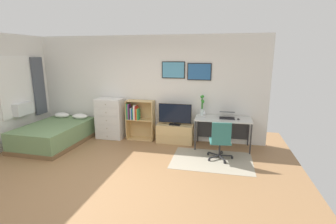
# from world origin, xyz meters

# --- Properties ---
(ground_plane) EXTENTS (7.20, 7.20, 0.00)m
(ground_plane) POSITION_xyz_m (0.00, 0.00, 0.00)
(ground_plane) COLOR #936B44
(wall_back_with_posters) EXTENTS (6.12, 0.09, 2.70)m
(wall_back_with_posters) POSITION_xyz_m (0.01, 2.43, 1.36)
(wall_back_with_posters) COLOR silver
(wall_back_with_posters) RESTS_ON ground_plane
(area_rug) EXTENTS (1.70, 1.20, 0.01)m
(area_rug) POSITION_xyz_m (1.80, 1.23, 0.00)
(area_rug) COLOR #9E937F
(area_rug) RESTS_ON ground_plane
(bed) EXTENTS (1.34, 1.94, 0.64)m
(bed) POSITION_xyz_m (-2.13, 1.41, 0.26)
(bed) COLOR brown
(bed) RESTS_ON ground_plane
(dresser) EXTENTS (0.71, 0.46, 1.08)m
(dresser) POSITION_xyz_m (-0.97, 2.15, 0.54)
(dresser) COLOR silver
(dresser) RESTS_ON ground_plane
(bookshelf) EXTENTS (0.73, 0.30, 1.05)m
(bookshelf) POSITION_xyz_m (-0.21, 2.22, 0.60)
(bookshelf) COLOR tan
(bookshelf) RESTS_ON ground_plane
(tv_stand) EXTENTS (0.92, 0.41, 0.47)m
(tv_stand) POSITION_xyz_m (0.81, 2.17, 0.24)
(tv_stand) COLOR tan
(tv_stand) RESTS_ON ground_plane
(television) EXTENTS (0.83, 0.16, 0.54)m
(television) POSITION_xyz_m (0.81, 2.15, 0.75)
(television) COLOR black
(television) RESTS_ON tv_stand
(desk) EXTENTS (1.31, 0.64, 0.74)m
(desk) POSITION_xyz_m (2.00, 2.13, 0.61)
(desk) COLOR silver
(desk) RESTS_ON ground_plane
(office_chair) EXTENTS (0.57, 0.58, 0.86)m
(office_chair) POSITION_xyz_m (1.96, 1.28, 0.46)
(office_chair) COLOR #232326
(office_chair) RESTS_ON ground_plane
(laptop) EXTENTS (0.36, 0.39, 0.16)m
(laptop) POSITION_xyz_m (2.08, 2.11, 0.80)
(laptop) COLOR #333338
(laptop) RESTS_ON desk
(computer_mouse) EXTENTS (0.06, 0.10, 0.03)m
(computer_mouse) POSITION_xyz_m (2.34, 1.97, 0.76)
(computer_mouse) COLOR #262628
(computer_mouse) RESTS_ON desk
(bamboo_vase) EXTENTS (0.10, 0.11, 0.51)m
(bamboo_vase) POSITION_xyz_m (1.47, 2.25, 1.01)
(bamboo_vase) COLOR silver
(bamboo_vase) RESTS_ON desk
(wine_glass) EXTENTS (0.07, 0.07, 0.18)m
(wine_glass) POSITION_xyz_m (1.55, 1.99, 0.87)
(wine_glass) COLOR silver
(wine_glass) RESTS_ON desk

